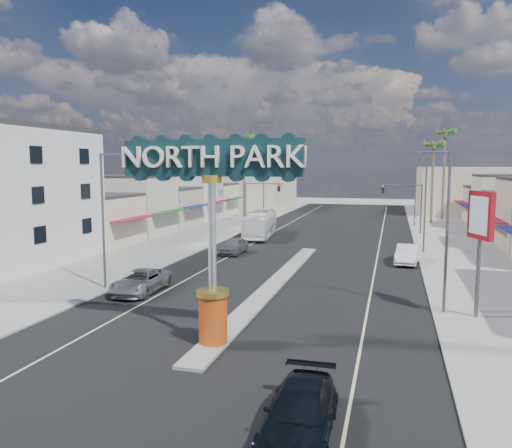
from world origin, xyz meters
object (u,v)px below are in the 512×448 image
Objects in this scene: streetlight_l_mid at (212,196)px; car_parked_right at (407,254)px; streetlight_r_mid at (423,200)px; bank_pylon_sign at (481,223)px; traffic_signal_left at (259,196)px; suv_right at (300,413)px; city_bus at (260,224)px; palm_right_far at (445,138)px; streetlight_l_far at (265,187)px; car_parked_left at (234,246)px; palm_right_mid at (434,149)px; gateway_sign at (212,217)px; streetlight_l_near at (105,214)px; streetlight_r_far at (414,189)px; palm_left_far at (244,142)px; traffic_signal_right at (406,199)px; streetlight_r_near at (444,223)px; suv_left at (141,281)px.

car_parked_right is (19.43, -5.44, -4.27)m from streetlight_l_mid.
streetlight_r_mid is 1.34× the size of bank_pylon_sign.
streetlight_l_mid is at bearing -95.10° from traffic_signal_left.
car_parked_right is at bearing 81.42° from suv_right.
city_bus is (-16.00, 12.07, 0.68)m from car_parked_right.
palm_right_far is at bearing 86.61° from car_parked_right.
car_parked_right is (19.43, -27.44, -4.27)m from streetlight_l_far.
car_parked_left is at bearing -50.50° from streetlight_l_mid.
car_parked_left is 24.77m from bank_pylon_sign.
palm_right_mid is (22.18, 12.01, 6.33)m from traffic_signal_left.
gateway_sign is at bearing -104.03° from palm_right_far.
streetlight_l_near and streetlight_r_far have the same top height.
palm_left_far reaches higher than palm_right_mid.
palm_right_far is at bearing 71.57° from palm_right_mid.
streetlight_r_mid reaches higher than traffic_signal_left.
streetlight_r_mid is 1.85× the size of car_parked_right.
streetlight_l_mid is 1.34× the size of bank_pylon_sign.
gateway_sign is 50.06m from palm_left_far.
palm_left_far is at bearing 136.57° from car_parked_right.
palm_right_mid is at bearing 47.97° from streetlight_l_mid.
car_parked_right is at bearing -54.70° from streetlight_l_far.
traffic_signal_left is 14.07m from streetlight_l_mid.
streetlight_l_near is 1.79× the size of suv_right.
traffic_signal_right is at bearing 35.50° from streetlight_l_mid.
streetlight_l_near is 1.00× the size of streetlight_r_mid.
city_bus is (-16.18, -7.37, -2.79)m from traffic_signal_right.
palm_right_mid reaches higher than car_parked_left.
streetlight_r_near is (20.87, -20.00, 0.00)m from streetlight_l_mid.
streetlight_r_mid is at bearing 16.05° from car_parked_left.
palm_left_far is at bearing 122.43° from traffic_signal_left.
traffic_signal_left is at bearing 90.45° from suv_left.
palm_left_far is 26.70m from palm_right_mid.
traffic_signal_left is 0.67× the size of streetlight_r_near.
palm_right_far reaches higher than streetlight_r_near.
traffic_signal_right reaches higher than car_parked_right.
car_parked_left is at bearing -122.24° from streetlight_r_far.
palm_left_far is (-23.43, 20.00, 6.43)m from streetlight_r_mid.
car_parked_left is (6.53, -24.80, -10.75)m from palm_left_far.
traffic_signal_right is 0.89× the size of bank_pylon_sign.
gateway_sign is 0.86× the size of city_bus.
streetlight_l_mid is 41.53m from palm_right_far.
gateway_sign is 2.08× the size of car_parked_left.
gateway_sign is at bearing -106.02° from car_parked_right.
traffic_signal_left is at bearing 105.39° from suv_right.
traffic_signal_left is 34.37m from suv_left.
traffic_signal_left is 0.67× the size of streetlight_l_far.
gateway_sign reaches higher than suv_left.
palm_left_far is at bearing 105.15° from gateway_sign.
traffic_signal_left is 24.11m from streetlight_r_mid.
palm_right_far is at bearing 64.63° from bank_pylon_sign.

